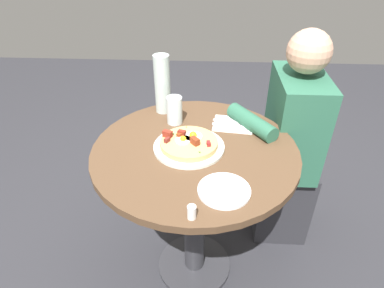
{
  "coord_description": "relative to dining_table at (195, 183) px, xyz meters",
  "views": [
    {
      "loc": [
        -1.07,
        -0.04,
        1.5
      ],
      "look_at": [
        -0.0,
        0.01,
        0.77
      ],
      "focal_mm": 30.93,
      "sensor_mm": 36.0,
      "label": 1
    }
  ],
  "objects": [
    {
      "name": "water_bottle",
      "position": [
        0.3,
        0.16,
        0.31
      ],
      "size": [
        0.07,
        0.07,
        0.27
      ],
      "primitive_type": "cylinder",
      "color": "silver",
      "rests_on": "dining_table"
    },
    {
      "name": "person_seated",
      "position": [
        0.32,
        -0.46,
        -0.07
      ],
      "size": [
        0.48,
        0.47,
        1.14
      ],
      "color": "#2D2D33",
      "rests_on": "ground_plane"
    },
    {
      "name": "pizza_plate",
      "position": [
        -0.0,
        0.02,
        0.19
      ],
      "size": [
        0.28,
        0.28,
        0.01
      ],
      "primitive_type": "cylinder",
      "color": "silver",
      "rests_on": "dining_table"
    },
    {
      "name": "knife",
      "position": [
        0.17,
        -0.16,
        0.19
      ],
      "size": [
        0.03,
        0.18,
        0.0
      ],
      "primitive_type": "cube",
      "rotation": [
        0.0,
        0.0,
        1.45
      ],
      "color": "silver",
      "rests_on": "napkin"
    },
    {
      "name": "salt_shaker",
      "position": [
        -0.37,
        -0.01,
        0.2
      ],
      "size": [
        0.03,
        0.03,
        0.05
      ],
      "primitive_type": "cylinder",
      "color": "white",
      "rests_on": "dining_table"
    },
    {
      "name": "dining_table",
      "position": [
        0.0,
        0.0,
        0.0
      ],
      "size": [
        0.82,
        0.82,
        0.75
      ],
      "color": "brown",
      "rests_on": "ground_plane"
    },
    {
      "name": "bread_plate",
      "position": [
        -0.25,
        -0.11,
        0.18
      ],
      "size": [
        0.18,
        0.18,
        0.01
      ],
      "primitive_type": "cylinder",
      "color": "white",
      "rests_on": "dining_table"
    },
    {
      "name": "breakfast_pizza",
      "position": [
        0.0,
        0.03,
        0.2
      ],
      "size": [
        0.23,
        0.23,
        0.05
      ],
      "color": "tan",
      "rests_on": "pizza_plate"
    },
    {
      "name": "water_glass",
      "position": [
        0.2,
        0.1,
        0.24
      ],
      "size": [
        0.07,
        0.07,
        0.12
      ],
      "primitive_type": "cylinder",
      "color": "silver",
      "rests_on": "dining_table"
    },
    {
      "name": "napkin",
      "position": [
        0.19,
        -0.16,
        0.18
      ],
      "size": [
        0.16,
        0.19,
        0.0
      ],
      "primitive_type": "cube",
      "rotation": [
        0.0,
        0.0,
        1.45
      ],
      "color": "white",
      "rests_on": "dining_table"
    },
    {
      "name": "ground_plane",
      "position": [
        0.0,
        0.0,
        -0.57
      ],
      "size": [
        6.0,
        6.0,
        0.0
      ],
      "primitive_type": "plane",
      "color": "#2D2D33"
    },
    {
      "name": "fork",
      "position": [
        0.21,
        -0.16,
        0.19
      ],
      "size": [
        0.03,
        0.18,
        0.0
      ],
      "primitive_type": "cube",
      "rotation": [
        0.0,
        0.0,
        1.45
      ],
      "color": "silver",
      "rests_on": "napkin"
    }
  ]
}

